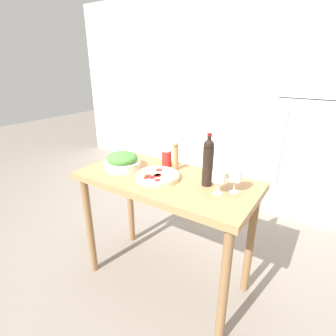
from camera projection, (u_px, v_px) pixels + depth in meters
ground_plane at (166, 278)px, 2.14m from camera, size 14.00×14.00×0.00m
wall_back at (261, 92)px, 3.41m from camera, size 6.40×0.06×2.60m
refrigerator at (316, 134)px, 2.85m from camera, size 0.76×0.73×1.84m
prep_counter at (166, 194)px, 1.86m from camera, size 1.25×0.61×0.90m
wine_bottle at (208, 162)px, 1.64m from camera, size 0.07×0.07×0.34m
wine_glass_near at (219, 178)px, 1.54m from camera, size 0.08×0.08×0.14m
wine_glass_far at (235, 176)px, 1.56m from camera, size 0.08×0.08×0.14m
pepper_mill at (175, 157)px, 1.91m from camera, size 0.05×0.05×0.21m
salad_bowl at (122, 161)px, 1.95m from camera, size 0.27×0.27×0.13m
homemade_pizza at (157, 176)px, 1.79m from camera, size 0.30×0.30×0.04m
salt_canister at (167, 158)px, 1.98m from camera, size 0.07×0.07×0.14m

